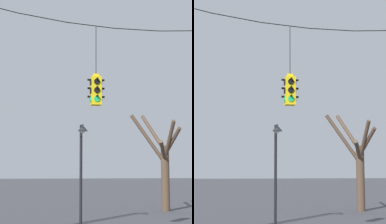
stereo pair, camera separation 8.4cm
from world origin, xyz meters
TOP-DOWN VIEW (x-y plane):
  - span_wire at (0.00, -0.21)m, footprint 11.61×0.03m
  - traffic_light_near_left_pole at (-1.47, -0.21)m, footprint 0.58×0.58m
  - street_lamp at (-1.32, 3.95)m, footprint 0.43×0.75m
  - bare_tree at (4.12, 9.19)m, footprint 2.44×3.74m

SIDE VIEW (x-z plane):
  - bare_tree at x=4.12m, z-range -0.09..5.53m
  - street_lamp at x=-1.32m, z-range 0.94..5.17m
  - traffic_light_near_left_pole at x=-1.47m, z-range 3.59..6.34m
  - span_wire at x=0.00m, z-range 7.05..7.75m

